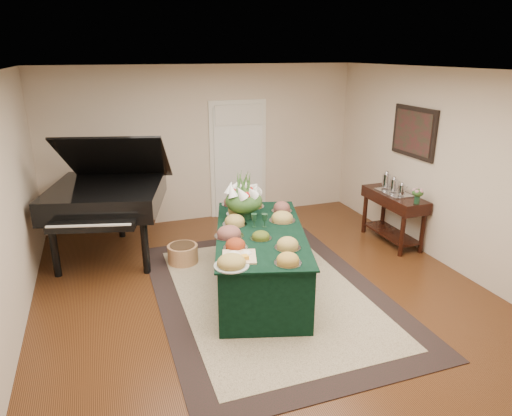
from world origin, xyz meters
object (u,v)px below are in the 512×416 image
object	(u,v)px
grand_piano	(107,195)
mahogany_sideboard	(394,205)
floral_centerpiece	(244,196)
buffet_table	(260,260)

from	to	relation	value
grand_piano	mahogany_sideboard	size ratio (longest dim) A/B	1.78
floral_centerpiece	mahogany_sideboard	bearing A→B (deg)	5.22
buffet_table	grand_piano	world-z (taller)	grand_piano
floral_centerpiece	grand_piano	size ratio (longest dim) A/B	0.24
grand_piano	buffet_table	bearing A→B (deg)	-44.44
buffet_table	grand_piano	distance (m)	2.48
floral_centerpiece	mahogany_sideboard	size ratio (longest dim) A/B	0.43
grand_piano	floral_centerpiece	bearing A→B (deg)	-35.26
floral_centerpiece	buffet_table	bearing A→B (deg)	-84.54
floral_centerpiece	mahogany_sideboard	xyz separation A→B (m)	(2.54, 0.23, -0.48)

